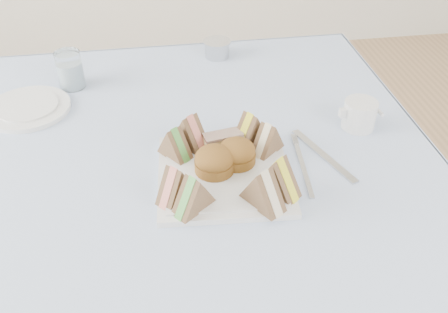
{
  "coord_description": "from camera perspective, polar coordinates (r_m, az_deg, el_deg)",
  "views": [
    {
      "loc": [
        -0.04,
        -0.79,
        1.36
      ],
      "look_at": [
        0.07,
        -0.08,
        0.8
      ],
      "focal_mm": 40.0,
      "sensor_mm": 36.0,
      "label": 1
    }
  ],
  "objects": [
    {
      "name": "sandwich_bl_a",
      "position": [
        0.96,
        -5.66,
        1.63
      ],
      "size": [
        0.07,
        0.08,
        0.07
      ],
      "primitive_type": null,
      "rotation": [
        0.0,
        0.0,
        2.2
      ],
      "color": "brown",
      "rests_on": "serving_plate"
    },
    {
      "name": "sandwich_fr_a",
      "position": [
        0.88,
        6.2,
        -2.11
      ],
      "size": [
        0.08,
        0.09,
        0.07
      ],
      "primitive_type": null,
      "rotation": [
        0.0,
        0.0,
        -0.88
      ],
      "color": "brown",
      "rests_on": "serving_plate"
    },
    {
      "name": "sandwich_fl_a",
      "position": [
        0.87,
        -5.63,
        -2.94
      ],
      "size": [
        0.08,
        0.08,
        0.07
      ],
      "primitive_type": null,
      "rotation": [
        0.0,
        0.0,
        0.81
      ],
      "color": "brown",
      "rests_on": "serving_plate"
    },
    {
      "name": "creamer_jug",
      "position": [
        1.1,
        15.23,
        4.65
      ],
      "size": [
        0.08,
        0.08,
        0.06
      ],
      "primitive_type": "cylinder",
      "rotation": [
        0.0,
        0.0,
        0.13
      ],
      "color": "silver",
      "rests_on": "tablecloth"
    },
    {
      "name": "tablecloth",
      "position": [
        1.0,
        -4.53,
        -0.06
      ],
      "size": [
        1.02,
        1.02,
        0.01
      ],
      "primitive_type": "cube",
      "color": "#A1BBDE",
      "rests_on": "table"
    },
    {
      "name": "sandwich_fl_b",
      "position": [
        0.85,
        -3.51,
        -4.15
      ],
      "size": [
        0.08,
        0.08,
        0.07
      ],
      "primitive_type": null,
      "rotation": [
        0.0,
        0.0,
        0.67
      ],
      "color": "brown",
      "rests_on": "serving_plate"
    },
    {
      "name": "sandwich_bl_b",
      "position": [
        0.99,
        -3.87,
        2.95
      ],
      "size": [
        0.08,
        0.09,
        0.07
      ],
      "primitive_type": null,
      "rotation": [
        0.0,
        0.0,
        2.22
      ],
      "color": "brown",
      "rests_on": "serving_plate"
    },
    {
      "name": "sandwich_br_b",
      "position": [
        0.99,
        2.98,
        3.24
      ],
      "size": [
        0.09,
        0.08,
        0.07
      ],
      "primitive_type": null,
      "rotation": [
        0.0,
        0.0,
        -2.53
      ],
      "color": "brown",
      "rests_on": "serving_plate"
    },
    {
      "name": "fork",
      "position": [
        0.97,
        9.1,
        -1.5
      ],
      "size": [
        0.02,
        0.16,
        0.0
      ],
      "primitive_type": "cube",
      "rotation": [
        0.0,
        0.0,
        -0.09
      ],
      "color": "#BBBBBC",
      "rests_on": "tablecloth"
    },
    {
      "name": "tea_strainer",
      "position": [
        1.36,
        -0.79,
        12.13
      ],
      "size": [
        0.1,
        0.1,
        0.04
      ],
      "primitive_type": "cylinder",
      "rotation": [
        0.0,
        0.0,
        0.41
      ],
      "color": "#BBBBBC",
      "rests_on": "tablecloth"
    },
    {
      "name": "table",
      "position": [
        1.27,
        -3.69,
        -13.5
      ],
      "size": [
        0.9,
        0.9,
        0.74
      ],
      "primitive_type": "cube",
      "color": "brown",
      "rests_on": "floor"
    },
    {
      "name": "serving_plate",
      "position": [
        0.94,
        -0.0,
        -2.11
      ],
      "size": [
        0.26,
        0.26,
        0.01
      ],
      "primitive_type": "cube",
      "rotation": [
        0.0,
        0.0,
        -0.07
      ],
      "color": "silver",
      "rests_on": "tablecloth"
    },
    {
      "name": "side_plate",
      "position": [
        1.22,
        -21.48,
        5.14
      ],
      "size": [
        0.21,
        0.21,
        0.01
      ],
      "primitive_type": "cylinder",
      "rotation": [
        0.0,
        0.0,
        -0.13
      ],
      "color": "silver",
      "rests_on": "tablecloth"
    },
    {
      "name": "knife",
      "position": [
        1.02,
        11.3,
        0.15
      ],
      "size": [
        0.08,
        0.19,
        0.0
      ],
      "primitive_type": "cube",
      "rotation": [
        0.0,
        0.0,
        0.36
      ],
      "color": "#BBBBBC",
      "rests_on": "tablecloth"
    },
    {
      "name": "pastry_slice",
      "position": [
        0.99,
        -0.1,
        1.77
      ],
      "size": [
        0.08,
        0.04,
        0.04
      ],
      "primitive_type": "cube",
      "rotation": [
        0.0,
        0.0,
        0.17
      ],
      "color": "tan",
      "rests_on": "serving_plate"
    },
    {
      "name": "scone_right",
      "position": [
        0.95,
        1.46,
        0.4
      ],
      "size": [
        0.1,
        0.1,
        0.05
      ],
      "primitive_type": "cylinder",
      "rotation": [
        0.0,
        0.0,
        0.43
      ],
      "color": "brown",
      "rests_on": "serving_plate"
    },
    {
      "name": "scone_left",
      "position": [
        0.92,
        -1.11,
        -0.51
      ],
      "size": [
        0.08,
        0.08,
        0.05
      ],
      "primitive_type": "cylinder",
      "rotation": [
        0.0,
        0.0,
        -0.09
      ],
      "color": "brown",
      "rests_on": "serving_plate"
    },
    {
      "name": "water_glass",
      "position": [
        1.26,
        -17.2,
        9.44
      ],
      "size": [
        0.07,
        0.07,
        0.09
      ],
      "primitive_type": "cylinder",
      "rotation": [
        0.0,
        0.0,
        -0.24
      ],
      "color": "white",
      "rests_on": "tablecloth"
    },
    {
      "name": "sandwich_br_a",
      "position": [
        0.97,
        5.02,
        2.16
      ],
      "size": [
        0.08,
        0.07,
        0.07
      ],
      "primitive_type": null,
      "rotation": [
        0.0,
        0.0,
        -2.41
      ],
      "color": "brown",
      "rests_on": "serving_plate"
    },
    {
      "name": "sandwich_fr_b",
      "position": [
        0.85,
        4.49,
        -3.58
      ],
      "size": [
        0.08,
        0.09,
        0.07
      ],
      "primitive_type": null,
      "rotation": [
        0.0,
        0.0,
        -1.0
      ],
      "color": "brown",
      "rests_on": "serving_plate"
    }
  ]
}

